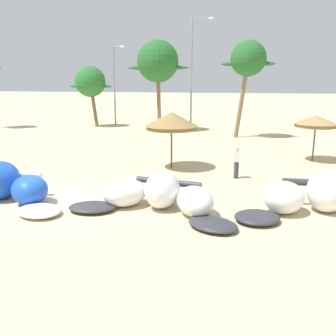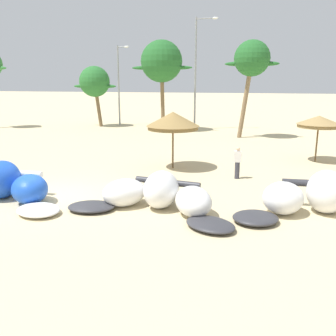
% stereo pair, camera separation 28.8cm
% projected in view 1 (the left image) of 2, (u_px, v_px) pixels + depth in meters
% --- Properties ---
extents(ground_plane, '(260.00, 260.00, 0.00)m').
position_uv_depth(ground_plane, '(57.00, 197.00, 15.51)').
color(ground_plane, beige).
extents(kite_left_of_center, '(6.70, 3.63, 1.45)m').
position_uv_depth(kite_left_of_center, '(159.00, 196.00, 13.76)').
color(kite_left_of_center, '#333338').
rests_on(kite_left_of_center, ground).
extents(kite_center, '(7.22, 3.41, 1.61)m').
position_uv_depth(kite_center, '(329.00, 199.00, 13.27)').
color(kite_center, '#333338').
rests_on(kite_center, ground).
extents(beach_umbrella_near_van, '(2.92, 2.92, 3.14)m').
position_uv_depth(beach_umbrella_near_van, '(172.00, 121.00, 19.93)').
color(beach_umbrella_near_van, brown).
rests_on(beach_umbrella_near_van, ground).
extents(beach_umbrella_middle, '(2.56, 2.56, 2.77)m').
position_uv_depth(beach_umbrella_middle, '(316.00, 121.00, 21.83)').
color(beach_umbrella_middle, brown).
rests_on(beach_umbrella_middle, ground).
extents(person_near_kites, '(0.36, 0.24, 1.62)m').
position_uv_depth(person_near_kites, '(237.00, 162.00, 18.23)').
color(person_near_kites, '#383842').
rests_on(person_near_kites, ground).
extents(palm_left, '(4.76, 3.18, 6.26)m').
position_uv_depth(palm_left, '(90.00, 82.00, 37.93)').
color(palm_left, brown).
rests_on(palm_left, ground).
extents(palm_left_of_gap, '(5.86, 3.91, 8.49)m').
position_uv_depth(palm_left_of_gap, '(158.00, 62.00, 34.22)').
color(palm_left_of_gap, brown).
rests_on(palm_left_of_gap, ground).
extents(palm_center_left, '(4.40, 2.94, 8.03)m').
position_uv_depth(palm_center_left, '(248.00, 60.00, 29.95)').
color(palm_center_left, '#7F6647').
rests_on(palm_center_left, ground).
extents(lamppost_west, '(1.37, 0.24, 8.36)m').
position_uv_depth(lamppost_west, '(115.00, 82.00, 39.09)').
color(lamppost_west, gray).
rests_on(lamppost_west, ground).
extents(lamppost_west_center, '(2.15, 0.24, 10.59)m').
position_uv_depth(lamppost_west_center, '(193.00, 69.00, 35.44)').
color(lamppost_west_center, gray).
rests_on(lamppost_west_center, ground).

